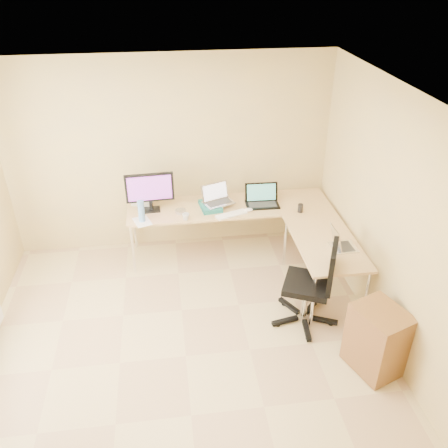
{
  "coord_description": "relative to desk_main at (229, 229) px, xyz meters",
  "views": [
    {
      "loc": [
        -0.08,
        -3.49,
        3.64
      ],
      "look_at": [
        0.55,
        1.1,
        0.9
      ],
      "focal_mm": 37.6,
      "sensor_mm": 36.0,
      "label": 1
    }
  ],
  "objects": [
    {
      "name": "papers",
      "position": [
        -1.13,
        -0.27,
        0.37
      ],
      "size": [
        0.26,
        0.31,
        0.01
      ],
      "primitive_type": "cube",
      "rotation": [
        0.0,
        0.0,
        0.32
      ],
      "color": "white",
      "rests_on": "desk_main"
    },
    {
      "name": "laptop_black",
      "position": [
        0.43,
        -0.05,
        0.5
      ],
      "size": [
        0.44,
        0.33,
        0.27
      ],
      "primitive_type": "cube",
      "rotation": [
        0.0,
        0.0,
        -0.03
      ],
      "color": "black",
      "rests_on": "desk_main"
    },
    {
      "name": "desk_return",
      "position": [
        0.98,
        -1.0,
        0.0
      ],
      "size": [
        0.7,
        1.3,
        0.73
      ],
      "primitive_type": "cube",
      "color": "tan",
      "rests_on": "ground"
    },
    {
      "name": "mouse",
      "position": [
        0.22,
        -0.19,
        0.39
      ],
      "size": [
        0.12,
        0.07,
        0.04
      ],
      "primitive_type": "ellipsoid",
      "rotation": [
        0.0,
        0.0,
        0.0
      ],
      "color": "white",
      "rests_on": "desk_main"
    },
    {
      "name": "desk_fan",
      "position": [
        -1.13,
        0.2,
        0.5
      ],
      "size": [
        0.24,
        0.24,
        0.27
      ],
      "primitive_type": "cylinder",
      "rotation": [
        0.0,
        0.0,
        0.13
      ],
      "color": "white",
      "rests_on": "desk_main"
    },
    {
      "name": "wall_back",
      "position": [
        -0.72,
        0.4,
        0.93
      ],
      "size": [
        4.5,
        0.0,
        4.5
      ],
      "primitive_type": "plane",
      "rotation": [
        1.57,
        0.0,
        0.0
      ],
      "color": "tan",
      "rests_on": "ground"
    },
    {
      "name": "cabinet",
      "position": [
        1.13,
        -2.24,
        -0.01
      ],
      "size": [
        0.56,
        0.62,
        0.7
      ],
      "primitive_type": "cube",
      "rotation": [
        0.0,
        0.0,
        0.36
      ],
      "color": "olive",
      "rests_on": "ground"
    },
    {
      "name": "water_bottle",
      "position": [
        -1.13,
        -0.26,
        0.51
      ],
      "size": [
        0.1,
        0.1,
        0.28
      ],
      "primitive_type": "cylinder",
      "rotation": [
        0.0,
        0.0,
        0.24
      ],
      "color": "#5E93D4",
      "rests_on": "desk_main"
    },
    {
      "name": "monitor",
      "position": [
        -1.01,
        0.01,
        0.62
      ],
      "size": [
        0.61,
        0.23,
        0.52
      ],
      "primitive_type": "cube",
      "rotation": [
        0.0,
        0.0,
        0.05
      ],
      "color": "black",
      "rests_on": "desk_main"
    },
    {
      "name": "black_cup",
      "position": [
        0.87,
        -0.3,
        0.42
      ],
      "size": [
        0.07,
        0.07,
        0.11
      ],
      "primitive_type": "cylinder",
      "rotation": [
        0.0,
        0.0,
        0.11
      ],
      "color": "black",
      "rests_on": "desk_main"
    },
    {
      "name": "desk_main",
      "position": [
        0.0,
        0.0,
        0.0
      ],
      "size": [
        2.65,
        0.7,
        0.73
      ],
      "primitive_type": "cube",
      "color": "tan",
      "rests_on": "ground"
    },
    {
      "name": "ceiling",
      "position": [
        -0.72,
        -1.85,
        2.24
      ],
      "size": [
        4.5,
        4.5,
        0.0
      ],
      "primitive_type": "plane",
      "rotation": [
        3.14,
        0.0,
        0.0
      ],
      "color": "white",
      "rests_on": "ground"
    },
    {
      "name": "laptop_return",
      "position": [
        1.13,
        -1.17,
        0.47
      ],
      "size": [
        0.33,
        0.27,
        0.22
      ],
      "primitive_type": "cube",
      "rotation": [
        0.0,
        0.0,
        1.61
      ],
      "color": "silver",
      "rests_on": "desk_return"
    },
    {
      "name": "white_box",
      "position": [
        -1.13,
        0.2,
        0.41
      ],
      "size": [
        0.3,
        0.26,
        0.09
      ],
      "primitive_type": "cube",
      "rotation": [
        0.0,
        0.0,
        -0.38
      ],
      "color": "silver",
      "rests_on": "desk_main"
    },
    {
      "name": "keyboard",
      "position": [
        -0.01,
        -0.26,
        0.37
      ],
      "size": [
        0.42,
        0.25,
        0.02
      ],
      "primitive_type": "cube",
      "rotation": [
        0.0,
        0.0,
        0.35
      ],
      "color": "white",
      "rests_on": "desk_main"
    },
    {
      "name": "wall_right",
      "position": [
        1.38,
        -1.85,
        0.93
      ],
      "size": [
        0.0,
        4.5,
        4.5
      ],
      "primitive_type": "plane",
      "rotation": [
        1.57,
        0.0,
        -1.57
      ],
      "color": "tan",
      "rests_on": "ground"
    },
    {
      "name": "laptop_center",
      "position": [
        -0.15,
        -0.02,
        0.54
      ],
      "size": [
        0.46,
        0.41,
        0.24
      ],
      "primitive_type": "cube",
      "rotation": [
        0.0,
        0.0,
        0.38
      ],
      "color": "#B8B6C7",
      "rests_on": "desk_main"
    },
    {
      "name": "floor",
      "position": [
        -0.72,
        -1.85,
        -0.36
      ],
      "size": [
        4.5,
        4.5,
        0.0
      ],
      "primitive_type": "plane",
      "color": "tan",
      "rests_on": "ground"
    },
    {
      "name": "cd_stack",
      "position": [
        -0.65,
        -0.1,
        0.38
      ],
      "size": [
        0.14,
        0.14,
        0.03
      ],
      "primitive_type": "cylinder",
      "rotation": [
        0.0,
        0.0,
        0.02
      ],
      "color": "silver",
      "rests_on": "desk_main"
    },
    {
      "name": "mug",
      "position": [
        -0.59,
        -0.3,
        0.41
      ],
      "size": [
        0.12,
        0.12,
        0.09
      ],
      "primitive_type": "imported",
      "rotation": [
        0.0,
        0.0,
        0.39
      ],
      "color": "silver",
      "rests_on": "desk_main"
    },
    {
      "name": "book_stack",
      "position": [
        -0.25,
        -0.04,
        0.39
      ],
      "size": [
        0.29,
        0.37,
        0.06
      ],
      "primitive_type": "cube",
      "rotation": [
        0.0,
        0.0,
        0.14
      ],
      "color": "#17605A",
      "rests_on": "desk_main"
    },
    {
      "name": "office_chair",
      "position": [
        0.63,
        -1.47,
        0.14
      ],
      "size": [
        0.82,
        0.82,
        1.04
      ],
      "primitive_type": "cube",
      "rotation": [
        0.0,
        0.0,
        -0.43
      ],
      "color": "black",
      "rests_on": "ground"
    }
  ]
}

